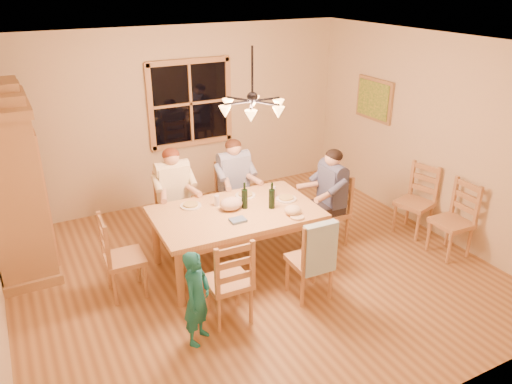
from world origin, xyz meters
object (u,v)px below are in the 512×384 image
adult_plaid_man (234,174)px  dining_table (236,218)px  wine_bottle_a (245,195)px  chair_far_right (235,209)px  wine_bottle_b (272,195)px  armoire (14,186)px  chair_far_left (176,221)px  chair_near_left (229,294)px  chair_end_right (329,222)px  chair_near_right (309,272)px  chair_spare_back (413,213)px  child (197,298)px  chandelier (252,106)px  chair_spare_front (450,233)px  chair_end_left (126,270)px  adult_woman (173,185)px  adult_slate_man (331,186)px

adult_plaid_man → dining_table: bearing=67.6°
wine_bottle_a → chair_far_right: bearing=72.5°
adult_plaid_man → wine_bottle_a: bearing=74.6°
wine_bottle_a → wine_bottle_b: bearing=-27.9°
armoire → dining_table: bearing=-28.8°
dining_table → chair_far_left: chair_far_left is taller
chair_near_left → chair_end_right: (1.88, 0.86, 0.00)m
chair_near_left → chair_near_right: same height
wine_bottle_b → chair_spare_back: (2.14, -0.23, -0.62)m
chair_far_left → child: child is taller
dining_table → wine_bottle_b: size_ratio=6.05×
armoire → wine_bottle_a: armoire is taller
chandelier → chair_far_right: bearing=75.3°
chandelier → chair_end_right: (1.24, 0.18, -1.77)m
chair_far_right → child: child is taller
adult_plaid_man → chair_spare_front: (2.15, -1.93, -0.54)m
chair_end_right → chair_spare_front: 1.55m
chair_near_right → chair_spare_front: same height
child → adult_plaid_man: bearing=14.3°
chandelier → chair_end_left: bearing=169.5°
armoire → adult_woman: (1.85, -0.33, -0.22)m
chair_end_left → wine_bottle_b: 1.89m
chair_far_left → chair_end_right: same height
chair_near_right → chandelier: bearing=117.5°
adult_plaid_man → child: size_ratio=0.87×
chair_near_left → chair_end_right: same height
dining_table → chair_spare_back: 2.62m
dining_table → adult_woman: (-0.46, 0.94, 0.18)m
armoire → child: 2.78m
wine_bottle_a → chair_spare_front: size_ratio=0.33×
adult_plaid_man → wine_bottle_b: size_ratio=2.65×
dining_table → child: size_ratio=1.99×
chair_end_right → chair_spare_back: same height
wine_bottle_a → chair_spare_front: 2.72m
armoire → chair_spare_front: armoire is taller
chair_near_right → adult_slate_man: size_ratio=1.13×
chair_near_left → wine_bottle_b: size_ratio=3.00×
chandelier → adult_woman: (-0.57, 1.17, -1.24)m
chair_end_right → child: 2.52m
chandelier → adult_slate_man: (1.24, 0.18, -1.24)m
chair_far_right → chair_end_left: same height
chair_end_left → chair_end_right: same height
chandelier → adult_plaid_man: size_ratio=0.88×
chair_near_left → dining_table: bearing=62.1°
chandelier → wine_bottle_a: chandelier is taller
chair_near_right → child: child is taller
adult_woman → chair_far_left: bearing=-0.0°
chair_end_left → chair_spare_front: same height
adult_woman → wine_bottle_a: size_ratio=2.65×
armoire → adult_slate_man: armoire is taller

